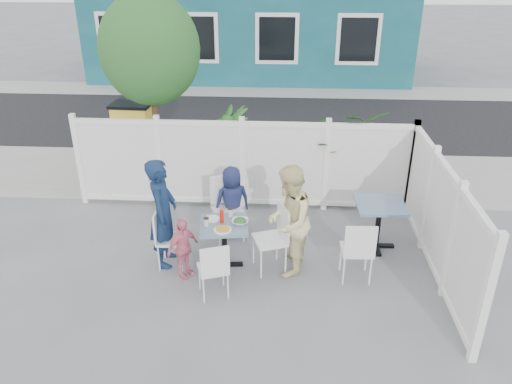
# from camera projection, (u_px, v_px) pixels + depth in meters

# --- Properties ---
(ground) EXTENTS (80.00, 80.00, 0.00)m
(ground) POSITION_uv_depth(u_px,v_px,m) (221.00, 286.00, 6.89)
(ground) COLOR slate
(near_sidewalk) EXTENTS (24.00, 2.60, 0.01)m
(near_sidewalk) POSITION_uv_depth(u_px,v_px,m) (244.00, 175.00, 10.30)
(near_sidewalk) COLOR gray
(near_sidewalk) RESTS_ON ground
(street) EXTENTS (24.00, 5.00, 0.01)m
(street) POSITION_uv_depth(u_px,v_px,m) (255.00, 120.00, 13.62)
(street) COLOR black
(street) RESTS_ON ground
(far_sidewalk) EXTENTS (24.00, 1.60, 0.01)m
(far_sidewalk) POSITION_uv_depth(u_px,v_px,m) (261.00, 91.00, 16.40)
(far_sidewalk) COLOR gray
(far_sidewalk) RESTS_ON ground
(fence_back) EXTENTS (5.86, 0.08, 1.60)m
(fence_back) POSITION_uv_depth(u_px,v_px,m) (242.00, 166.00, 8.70)
(fence_back) COLOR white
(fence_back) RESTS_ON ground
(fence_right) EXTENTS (0.08, 3.66, 1.60)m
(fence_right) POSITION_uv_depth(u_px,v_px,m) (439.00, 222.00, 6.93)
(fence_right) COLOR white
(fence_right) RESTS_ON ground
(tree) EXTENTS (1.80, 1.62, 3.59)m
(tree) POSITION_uv_depth(u_px,v_px,m) (150.00, 50.00, 8.80)
(tree) COLOR #382316
(tree) RESTS_ON ground
(utility_cabinet) EXTENTS (0.76, 0.56, 1.36)m
(utility_cabinet) POSITION_uv_depth(u_px,v_px,m) (135.00, 138.00, 10.31)
(utility_cabinet) COLOR gold
(utility_cabinet) RESTS_ON ground
(potted_shrub_a) EXTENTS (1.27, 1.27, 1.63)m
(potted_shrub_a) POSITION_uv_depth(u_px,v_px,m) (229.00, 150.00, 9.33)
(potted_shrub_a) COLOR #225527
(potted_shrub_a) RESTS_ON ground
(potted_shrub_b) EXTENTS (1.94, 1.82, 1.73)m
(potted_shrub_b) POSITION_uv_depth(u_px,v_px,m) (337.00, 152.00, 9.11)
(potted_shrub_b) COLOR #225527
(potted_shrub_b) RESTS_ON ground
(main_table) EXTENTS (0.75, 0.75, 0.71)m
(main_table) POSITION_uv_depth(u_px,v_px,m) (224.00, 234.00, 7.10)
(main_table) COLOR #3E5976
(main_table) RESTS_ON ground
(spare_table) EXTENTS (0.74, 0.74, 0.77)m
(spare_table) POSITION_uv_depth(u_px,v_px,m) (379.00, 213.00, 7.55)
(spare_table) COLOR #3E5976
(spare_table) RESTS_ON ground
(chair_left) EXTENTS (0.39, 0.41, 0.89)m
(chair_left) POSITION_uv_depth(u_px,v_px,m) (166.00, 234.00, 7.15)
(chair_left) COLOR white
(chair_left) RESTS_ON ground
(chair_right) EXTENTS (0.56, 0.57, 0.99)m
(chair_right) POSITION_uv_depth(u_px,v_px,m) (275.00, 233.00, 7.06)
(chair_right) COLOR white
(chair_right) RESTS_ON ground
(chair_back) EXTENTS (0.59, 0.58, 1.01)m
(chair_back) POSITION_uv_depth(u_px,v_px,m) (227.00, 203.00, 7.87)
(chair_back) COLOR white
(chair_back) RESTS_ON ground
(chair_near) EXTENTS (0.48, 0.47, 0.84)m
(chair_near) POSITION_uv_depth(u_px,v_px,m) (214.00, 267.00, 6.47)
(chair_near) COLOR white
(chair_near) RESTS_ON ground
(chair_spare) EXTENTS (0.44, 0.42, 0.94)m
(chair_spare) POSITION_uv_depth(u_px,v_px,m) (358.00, 248.00, 6.77)
(chair_spare) COLOR white
(chair_spare) RESTS_ON ground
(man) EXTENTS (0.41, 0.61, 1.64)m
(man) POSITION_uv_depth(u_px,v_px,m) (163.00, 213.00, 7.08)
(man) COLOR #112343
(man) RESTS_ON ground
(woman) EXTENTS (0.72, 0.87, 1.62)m
(woman) POSITION_uv_depth(u_px,v_px,m) (289.00, 221.00, 6.89)
(woman) COLOR #DAC851
(woman) RESTS_ON ground
(boy) EXTENTS (0.68, 0.58, 1.18)m
(boy) POSITION_uv_depth(u_px,v_px,m) (232.00, 202.00, 7.90)
(boy) COLOR #192047
(boy) RESTS_ON ground
(toddler) EXTENTS (0.50, 0.55, 0.90)m
(toddler) POSITION_uv_depth(u_px,v_px,m) (183.00, 248.00, 6.93)
(toddler) COLOR pink
(toddler) RESTS_ON ground
(plate_main) EXTENTS (0.25, 0.25, 0.02)m
(plate_main) POSITION_uv_depth(u_px,v_px,m) (223.00, 230.00, 6.87)
(plate_main) COLOR white
(plate_main) RESTS_ON main_table
(plate_side) EXTENTS (0.22, 0.22, 0.02)m
(plate_side) POSITION_uv_depth(u_px,v_px,m) (212.00, 219.00, 7.15)
(plate_side) COLOR white
(plate_side) RESTS_ON main_table
(salad_bowl) EXTENTS (0.23, 0.23, 0.06)m
(salad_bowl) POSITION_uv_depth(u_px,v_px,m) (240.00, 222.00, 7.03)
(salad_bowl) COLOR white
(salad_bowl) RESTS_ON main_table
(coffee_cup_a) EXTENTS (0.07, 0.07, 0.11)m
(coffee_cup_a) POSITION_uv_depth(u_px,v_px,m) (206.00, 222.00, 6.97)
(coffee_cup_a) COLOR beige
(coffee_cup_a) RESTS_ON main_table
(coffee_cup_b) EXTENTS (0.08, 0.08, 0.12)m
(coffee_cup_b) POSITION_uv_depth(u_px,v_px,m) (230.00, 213.00, 7.21)
(coffee_cup_b) COLOR beige
(coffee_cup_b) RESTS_ON main_table
(ketchup_bottle) EXTENTS (0.06, 0.06, 0.19)m
(ketchup_bottle) POSITION_uv_depth(u_px,v_px,m) (222.00, 217.00, 7.02)
(ketchup_bottle) COLOR red
(ketchup_bottle) RESTS_ON main_table
(salt_shaker) EXTENTS (0.03, 0.03, 0.07)m
(salt_shaker) POSITION_uv_depth(u_px,v_px,m) (220.00, 213.00, 7.24)
(salt_shaker) COLOR white
(salt_shaker) RESTS_ON main_table
(pepper_shaker) EXTENTS (0.03, 0.03, 0.07)m
(pepper_shaker) POSITION_uv_depth(u_px,v_px,m) (220.00, 213.00, 7.25)
(pepper_shaker) COLOR black
(pepper_shaker) RESTS_ON main_table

